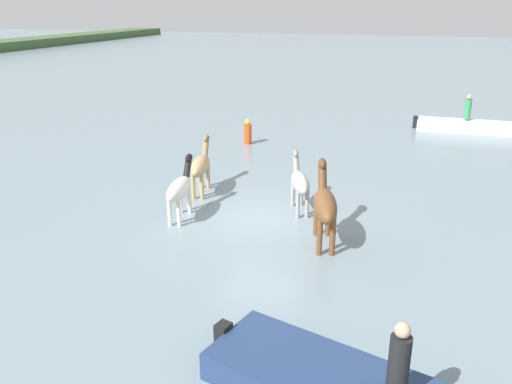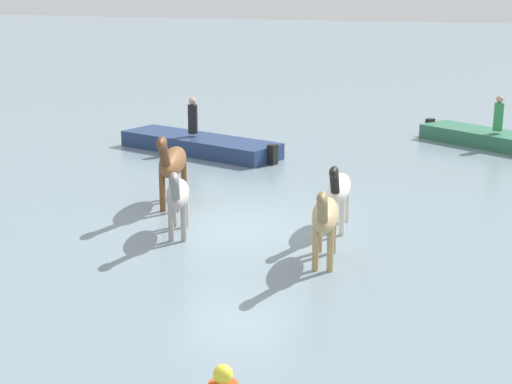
# 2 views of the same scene
# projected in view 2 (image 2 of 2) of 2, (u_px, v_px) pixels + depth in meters

# --- Properties ---
(ground_plane) EXTENTS (192.72, 192.72, 0.00)m
(ground_plane) POSITION_uv_depth(u_px,v_px,m) (235.00, 227.00, 17.82)
(ground_plane) COLOR gray
(horse_gray_outer) EXTENTS (2.59, 1.11, 2.01)m
(horse_gray_outer) POSITION_uv_depth(u_px,v_px,m) (172.00, 163.00, 19.26)
(horse_gray_outer) COLOR brown
(horse_gray_outer) RESTS_ON ground_plane
(horse_pinto_flank) EXTENTS (2.12, 1.14, 1.68)m
(horse_pinto_flank) POSITION_uv_depth(u_px,v_px,m) (178.00, 195.00, 17.04)
(horse_pinto_flank) COLOR #9E9993
(horse_pinto_flank) RESTS_ON ground_plane
(horse_dark_mare) EXTENTS (2.21, 0.73, 1.71)m
(horse_dark_mare) POSITION_uv_depth(u_px,v_px,m) (339.00, 189.00, 17.47)
(horse_dark_mare) COLOR silver
(horse_dark_mare) RESTS_ON ground_plane
(horse_mid_herd) EXTENTS (2.29, 0.86, 1.77)m
(horse_mid_herd) POSITION_uv_depth(u_px,v_px,m) (325.00, 217.00, 15.33)
(horse_mid_herd) COLOR tan
(horse_mid_herd) RESTS_ON ground_plane
(boat_tender_starboard) EXTENTS (3.14, 5.97, 0.77)m
(boat_tender_starboard) POSITION_uv_depth(u_px,v_px,m) (200.00, 147.00, 25.60)
(boat_tender_starboard) COLOR navy
(boat_tender_starboard) RESTS_ON ground_plane
(boat_skiff_near) EXTENTS (3.94, 5.38, 0.76)m
(boat_skiff_near) POSITION_uv_depth(u_px,v_px,m) (494.00, 142.00, 26.46)
(boat_skiff_near) COLOR #2D6B4C
(boat_skiff_near) RESTS_ON ground_plane
(person_helmsman_aft) EXTENTS (0.32, 0.32, 1.19)m
(person_helmsman_aft) POSITION_uv_depth(u_px,v_px,m) (193.00, 117.00, 25.45)
(person_helmsman_aft) COLOR black
(person_helmsman_aft) RESTS_ON boat_tender_starboard
(person_spotter_bow) EXTENTS (0.32, 0.32, 1.19)m
(person_spotter_bow) POSITION_uv_depth(u_px,v_px,m) (499.00, 115.00, 25.97)
(person_spotter_bow) COLOR #338C4C
(person_spotter_bow) RESTS_ON boat_skiff_near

